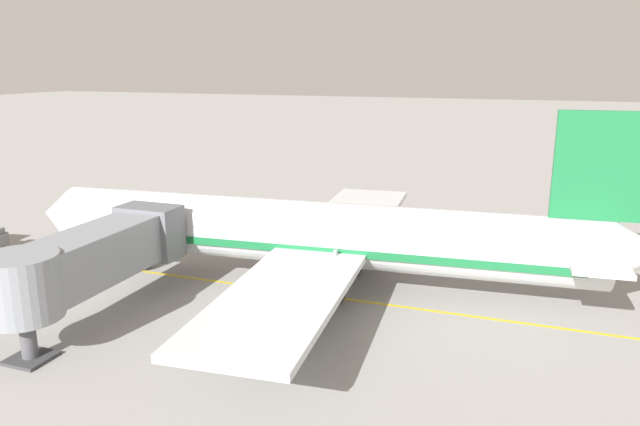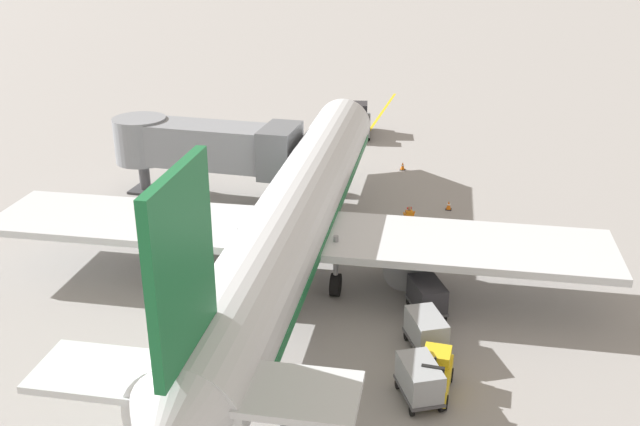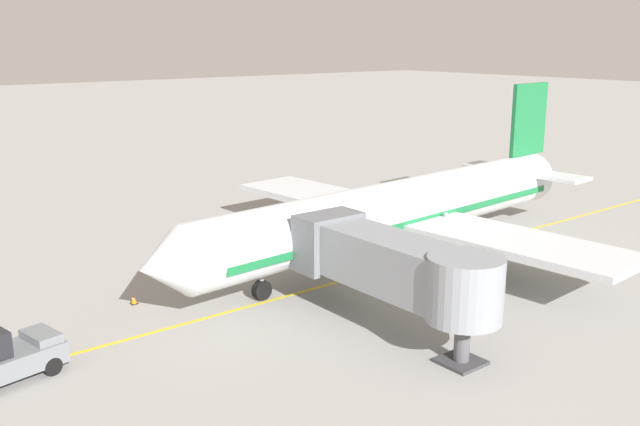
{
  "view_description": "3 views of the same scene",
  "coord_description": "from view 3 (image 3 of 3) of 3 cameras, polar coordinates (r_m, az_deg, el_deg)",
  "views": [
    {
      "loc": [
        -29.94,
        -11.7,
        12.89
      ],
      "look_at": [
        4.02,
        0.54,
        3.78
      ],
      "focal_mm": 33.47,
      "sensor_mm": 36.0,
      "label": 1
    },
    {
      "loc": [
        10.53,
        -31.05,
        16.82
      ],
      "look_at": [
        2.42,
        0.34,
        3.25
      ],
      "focal_mm": 40.31,
      "sensor_mm": 36.0,
      "label": 2
    },
    {
      "loc": [
        -29.97,
        31.19,
        13.93
      ],
      "look_at": [
        3.85,
        4.45,
        3.18
      ],
      "focal_mm": 39.38,
      "sensor_mm": 36.0,
      "label": 3
    }
  ],
  "objects": [
    {
      "name": "jet_bridge",
      "position": [
        33.74,
        5.96,
        -4.17
      ],
      "size": [
        11.98,
        3.5,
        4.98
      ],
      "color": "gray",
      "rests_on": "ground"
    },
    {
      "name": "baggage_tug_lead",
      "position": [
        56.91,
        6.65,
        0.48
      ],
      "size": [
        1.33,
        2.53,
        1.62
      ],
      "color": "gold",
      "rests_on": "ground"
    },
    {
      "name": "baggage_cart_third_in_train",
      "position": [
        57.0,
        7.49,
        0.72
      ],
      "size": [
        2.16,
        2.9,
        1.58
      ],
      "color": "#4C4C51",
      "rests_on": "ground"
    },
    {
      "name": "safety_cone_nose_left",
      "position": [
        45.39,
        -9.15,
        -3.67
      ],
      "size": [
        0.36,
        0.36,
        0.59
      ],
      "color": "black",
      "rests_on": "ground"
    },
    {
      "name": "baggage_cart_second_in_train",
      "position": [
        54.51,
        5.07,
        0.17
      ],
      "size": [
        2.16,
        2.9,
        1.58
      ],
      "color": "#4C4C51",
      "rests_on": "ground"
    },
    {
      "name": "safety_cone_nose_right",
      "position": [
        39.39,
        -14.9,
        -6.76
      ],
      "size": [
        0.36,
        0.36,
        0.59
      ],
      "color": "black",
      "rests_on": "ground"
    },
    {
      "name": "ground_crew_wing_walker",
      "position": [
        45.8,
        -3.37,
        -2.48
      ],
      "size": [
        0.68,
        0.41,
        1.69
      ],
      "color": "#232328",
      "rests_on": "ground"
    },
    {
      "name": "parked_airliner",
      "position": [
        45.6,
        6.6,
        0.28
      ],
      "size": [
        30.31,
        37.35,
        10.63
      ],
      "color": "silver",
      "rests_on": "ground"
    },
    {
      "name": "gate_lead_in_line",
      "position": [
        45.45,
        7.46,
        -3.97
      ],
      "size": [
        0.24,
        80.0,
        0.01
      ],
      "primitive_type": "cube",
      "color": "gold",
      "rests_on": "ground"
    },
    {
      "name": "pushback_tractor",
      "position": [
        32.47,
        -24.35,
        -10.6
      ],
      "size": [
        2.97,
        4.73,
        2.4
      ],
      "color": "slate",
      "rests_on": "ground"
    },
    {
      "name": "baggage_cart_front",
      "position": [
        52.39,
        2.98,
        -0.36
      ],
      "size": [
        2.16,
        2.9,
        1.58
      ],
      "color": "#4C4C51",
      "rests_on": "ground"
    },
    {
      "name": "ground_plane",
      "position": [
        45.45,
        7.45,
        -3.97
      ],
      "size": [
        400.0,
        400.0,
        0.0
      ],
      "primitive_type": "plane",
      "color": "gray"
    }
  ]
}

